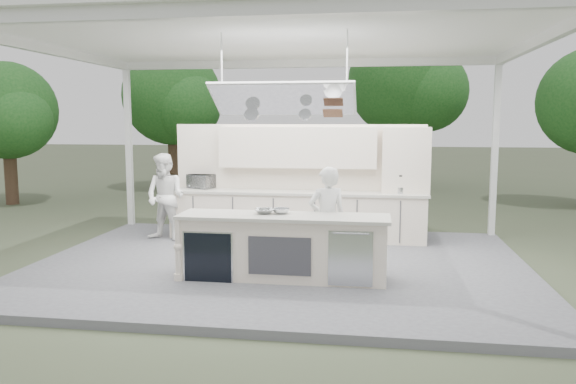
% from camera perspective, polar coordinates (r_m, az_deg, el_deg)
% --- Properties ---
extents(ground, '(90.00, 90.00, 0.00)m').
position_cam_1_polar(ground, '(9.35, -0.79, -7.88)').
color(ground, '#414A32').
rests_on(ground, ground).
extents(stage_deck, '(8.00, 6.00, 0.12)m').
position_cam_1_polar(stage_deck, '(9.34, -0.79, -7.52)').
color(stage_deck, slate).
rests_on(stage_deck, ground).
extents(tent, '(8.20, 6.20, 3.86)m').
position_cam_1_polar(tent, '(9.10, -0.82, 15.27)').
color(tent, white).
rests_on(tent, ground).
extents(demo_island, '(3.10, 0.79, 0.95)m').
position_cam_1_polar(demo_island, '(8.31, -0.62, -5.59)').
color(demo_island, beige).
rests_on(demo_island, stage_deck).
extents(back_counter, '(5.08, 0.72, 0.95)m').
position_cam_1_polar(back_counter, '(11.06, 0.84, -2.33)').
color(back_counter, beige).
rests_on(back_counter, stage_deck).
extents(back_wall_unit, '(5.05, 0.48, 2.25)m').
position_cam_1_polar(back_wall_unit, '(11.10, 3.27, 2.77)').
color(back_wall_unit, beige).
rests_on(back_wall_unit, stage_deck).
extents(tree_cluster, '(19.55, 9.40, 5.85)m').
position_cam_1_polar(tree_cluster, '(18.77, 3.72, 9.84)').
color(tree_cluster, '#4D3626').
rests_on(tree_cluster, ground).
extents(head_chef, '(0.70, 0.59, 1.63)m').
position_cam_1_polar(head_chef, '(8.63, 3.99, -2.81)').
color(head_chef, white).
rests_on(head_chef, stage_deck).
extents(sous_chef, '(0.95, 0.82, 1.70)m').
position_cam_1_polar(sous_chef, '(11.16, -12.34, -0.50)').
color(sous_chef, white).
rests_on(sous_chef, stage_deck).
extents(toaster_oven, '(0.60, 0.51, 0.28)m').
position_cam_1_polar(toaster_oven, '(11.59, -8.84, 1.08)').
color(toaster_oven, silver).
rests_on(toaster_oven, back_counter).
extents(bowl_large, '(0.35, 0.35, 0.07)m').
position_cam_1_polar(bowl_large, '(8.35, -2.43, -1.96)').
color(bowl_large, '#B0B3B7').
rests_on(bowl_large, demo_island).
extents(bowl_small, '(0.28, 0.28, 0.08)m').
position_cam_1_polar(bowl_small, '(8.34, -0.71, -1.94)').
color(bowl_small, silver).
rests_on(bowl_small, demo_island).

